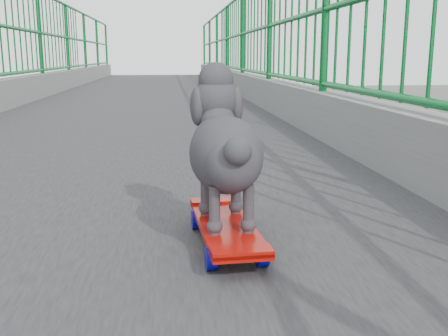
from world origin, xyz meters
TOP-DOWN VIEW (x-y plane):
  - railing at (0.00, 0.00)m, footprint 3.00×24.00m
  - skateboard at (0.48, -2.16)m, footprint 0.19×0.53m
  - poodle at (0.48, -2.13)m, footprint 0.22×0.50m

SIDE VIEW (x-z plane):
  - skateboard at x=0.48m, z-range 7.02..7.09m
  - railing at x=0.00m, z-range 6.50..7.92m
  - poodle at x=0.48m, z-range 7.08..7.49m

